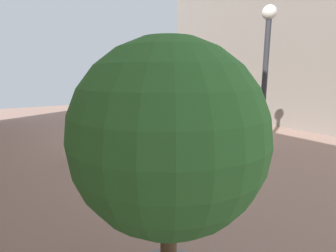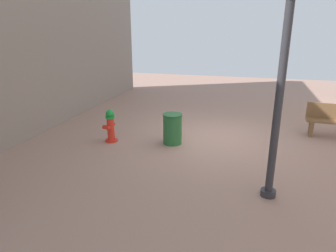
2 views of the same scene
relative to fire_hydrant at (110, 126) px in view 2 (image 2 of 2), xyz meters
name	(u,v)px [view 2 (image 2 of 2)]	position (x,y,z in m)	size (l,w,h in m)	color
ground_plane	(213,137)	(-2.69, -1.05, -0.46)	(23.40, 23.40, 0.00)	#9E7A6B
fire_hydrant	(110,126)	(0.00, 0.00, 0.00)	(0.40, 0.42, 0.91)	red
street_lamp	(282,70)	(-4.11, 1.83, 1.89)	(0.36, 0.36, 3.76)	#2D2D33
trash_bin	(172,129)	(-1.68, -0.31, -0.04)	(0.53, 0.53, 0.83)	#266633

